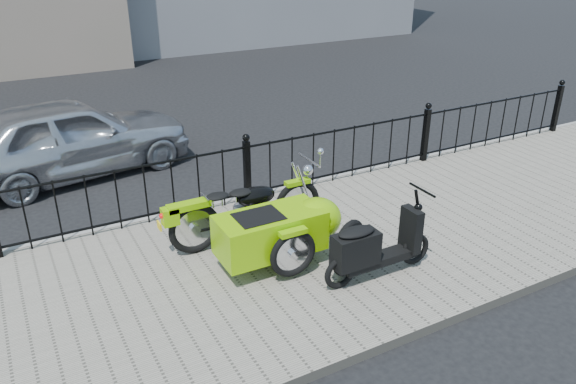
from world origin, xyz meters
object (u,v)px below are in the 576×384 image
scooter (373,248)px  motorcycle_sidecar (278,224)px  spare_tire (348,248)px  sedan_car (70,137)px

scooter → motorcycle_sidecar: bearing=128.8°
motorcycle_sidecar → spare_tire: 0.94m
scooter → sedan_car: 5.87m
sedan_car → scooter: bearing=-164.2°
scooter → spare_tire: bearing=132.5°
scooter → spare_tire: scooter is taller
motorcycle_sidecar → spare_tire: size_ratio=3.24×
spare_tire → sedan_car: sedan_car is taller
motorcycle_sidecar → spare_tire: (0.57, -0.73, -0.12)m
motorcycle_sidecar → spare_tire: bearing=-52.3°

